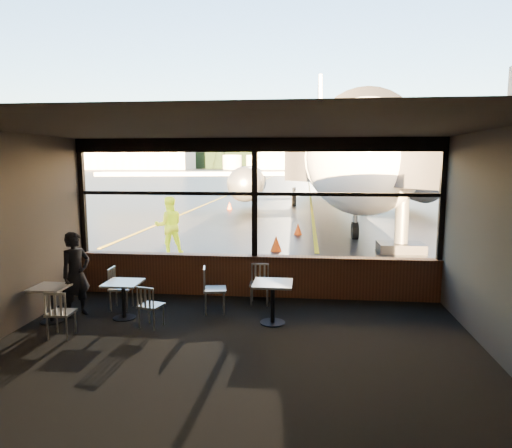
% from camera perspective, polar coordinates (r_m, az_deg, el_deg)
% --- Properties ---
extents(ground_plane, '(520.00, 520.00, 0.00)m').
position_cam_1_polar(ground_plane, '(129.90, 5.79, 6.37)').
color(ground_plane, black).
rests_on(ground_plane, ground).
extents(carpet_floor, '(8.00, 6.00, 0.01)m').
position_cam_1_polar(carpet_floor, '(7.56, -2.79, -15.43)').
color(carpet_floor, black).
rests_on(carpet_floor, ground).
extents(ceiling, '(8.00, 6.00, 0.04)m').
position_cam_1_polar(ceiling, '(6.97, -2.98, 11.98)').
color(ceiling, '#38332D').
rests_on(ceiling, ground).
extents(wall_right, '(0.04, 6.00, 3.50)m').
position_cam_1_polar(wall_right, '(7.55, 28.70, -2.63)').
color(wall_right, '#49413A').
rests_on(wall_right, ground).
extents(wall_back, '(8.00, 0.04, 3.50)m').
position_cam_1_polar(wall_back, '(4.20, -9.46, -9.42)').
color(wall_back, '#49413A').
rests_on(wall_back, ground).
extents(window_sill, '(8.00, 0.28, 0.90)m').
position_cam_1_polar(window_sill, '(10.24, -0.16, -6.59)').
color(window_sill, '#542C19').
rests_on(window_sill, ground).
extents(window_header, '(8.00, 0.18, 0.30)m').
position_cam_1_polar(window_header, '(9.93, -0.17, 9.85)').
color(window_header, black).
rests_on(window_header, ground).
extents(mullion_left, '(0.12, 0.12, 2.60)m').
position_cam_1_polar(mullion_left, '(11.11, -20.88, 3.18)').
color(mullion_left, black).
rests_on(mullion_left, ground).
extents(mullion_centre, '(0.12, 0.12, 2.60)m').
position_cam_1_polar(mullion_centre, '(9.96, -0.16, 3.22)').
color(mullion_centre, black).
rests_on(mullion_centre, ground).
extents(mullion_right, '(0.12, 0.12, 2.60)m').
position_cam_1_polar(mullion_right, '(10.29, 22.28, 2.79)').
color(mullion_right, black).
rests_on(mullion_right, ground).
extents(window_transom, '(8.00, 0.10, 0.08)m').
position_cam_1_polar(window_transom, '(9.95, -0.16, 3.79)').
color(window_transom, black).
rests_on(window_transom, ground).
extents(airliner, '(32.49, 38.65, 11.58)m').
position_cam_1_polar(airliner, '(30.83, 9.50, 12.84)').
color(airliner, white).
rests_on(airliner, ground_plane).
extents(jet_bridge, '(8.94, 10.93, 4.77)m').
position_cam_1_polar(jet_bridge, '(15.57, 15.52, 5.24)').
color(jet_bridge, '#28282B').
rests_on(jet_bridge, ground_plane).
extents(cafe_table_near, '(0.72, 0.72, 0.79)m').
position_cam_1_polar(cafe_table_near, '(8.57, 2.10, -9.85)').
color(cafe_table_near, gray).
rests_on(cafe_table_near, carpet_floor).
extents(cafe_table_mid, '(0.66, 0.66, 0.72)m').
position_cam_1_polar(cafe_table_mid, '(9.19, -16.20, -9.15)').
color(cafe_table_mid, '#A7A39A').
rests_on(cafe_table_mid, carpet_floor).
extents(cafe_table_left, '(0.63, 0.63, 0.69)m').
position_cam_1_polar(cafe_table_left, '(9.46, -24.23, -9.14)').
color(cafe_table_left, '#A8A29B').
rests_on(cafe_table_left, carpet_floor).
extents(chair_near_w, '(0.60, 0.60, 0.93)m').
position_cam_1_polar(chair_near_w, '(9.18, -5.18, -8.20)').
color(chair_near_w, '#BBB6A8').
rests_on(chair_near_w, carpet_floor).
extents(chair_near_n, '(0.48, 0.48, 0.85)m').
position_cam_1_polar(chair_near_n, '(9.68, 0.44, -7.58)').
color(chair_near_n, beige).
rests_on(chair_near_n, carpet_floor).
extents(chair_mid_s, '(0.53, 0.53, 0.80)m').
position_cam_1_polar(chair_mid_s, '(8.60, -12.97, -9.95)').
color(chair_mid_s, '#ADA99C').
rests_on(chair_mid_s, carpet_floor).
extents(chair_mid_w, '(0.50, 0.50, 0.88)m').
position_cam_1_polar(chair_mid_w, '(9.75, -16.49, -7.73)').
color(chair_mid_w, '#BCB7AA').
rests_on(chair_mid_w, carpet_floor).
extents(chair_left_s, '(0.49, 0.49, 0.85)m').
position_cam_1_polar(chair_left_s, '(8.59, -23.18, -10.22)').
color(chair_left_s, beige).
rests_on(chair_left_s, carpet_floor).
extents(passenger, '(0.65, 0.72, 1.66)m').
position_cam_1_polar(passenger, '(9.53, -21.59, -5.88)').
color(passenger, black).
rests_on(passenger, carpet_floor).
extents(ground_crew, '(1.14, 1.05, 1.89)m').
position_cam_1_polar(ground_crew, '(15.04, -10.83, -0.20)').
color(ground_crew, '#BFF219').
rests_on(ground_crew, ground_plane).
extents(cone_nose, '(0.34, 0.34, 0.48)m').
position_cam_1_polar(cone_nose, '(18.97, 5.27, -0.62)').
color(cone_nose, orange).
rests_on(cone_nose, ground_plane).
extents(cone_wing, '(0.33, 0.33, 0.46)m').
position_cam_1_polar(cone_wing, '(29.21, -3.33, 2.31)').
color(cone_wing, '#FF4E08').
rests_on(cone_wing, ground_plane).
extents(hangar_left, '(45.00, 18.00, 11.00)m').
position_cam_1_polar(hangar_left, '(202.76, -14.43, 8.19)').
color(hangar_left, silver).
rests_on(hangar_left, ground_plane).
extents(hangar_mid, '(38.00, 15.00, 10.00)m').
position_cam_1_polar(hangar_mid, '(194.88, 5.98, 8.27)').
color(hangar_mid, silver).
rests_on(hangar_mid, ground_plane).
extents(hangar_right, '(50.00, 20.00, 12.00)m').
position_cam_1_polar(hangar_right, '(196.90, 23.89, 7.94)').
color(hangar_right, silver).
rests_on(hangar_right, ground_plane).
extents(fuel_tank_a, '(8.00, 8.00, 6.00)m').
position_cam_1_polar(fuel_tank_a, '(194.37, -2.99, 7.71)').
color(fuel_tank_a, silver).
rests_on(fuel_tank_a, ground_plane).
extents(fuel_tank_b, '(8.00, 8.00, 6.00)m').
position_cam_1_polar(fuel_tank_b, '(193.02, -0.03, 7.73)').
color(fuel_tank_b, silver).
rests_on(fuel_tank_b, ground_plane).
extents(fuel_tank_c, '(8.00, 8.00, 6.00)m').
position_cam_1_polar(fuel_tank_c, '(192.18, 2.96, 7.72)').
color(fuel_tank_c, silver).
rests_on(fuel_tank_c, ground_plane).
extents(treeline, '(360.00, 3.00, 12.00)m').
position_cam_1_polar(treeline, '(219.89, 6.02, 8.46)').
color(treeline, black).
rests_on(treeline, ground_plane).
extents(cone_extra, '(0.39, 0.39, 0.53)m').
position_cam_1_polar(cone_extra, '(15.41, 2.52, -2.43)').
color(cone_extra, '#E55507').
rests_on(cone_extra, ground_plane).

